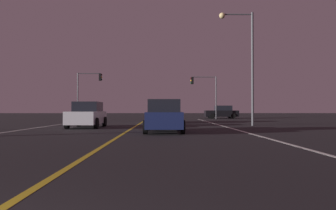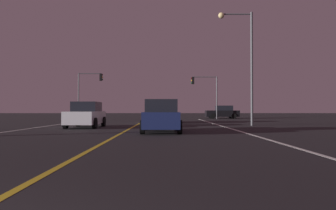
{
  "view_description": "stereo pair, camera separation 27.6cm",
  "coord_description": "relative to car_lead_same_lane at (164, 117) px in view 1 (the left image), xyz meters",
  "views": [
    {
      "loc": [
        1.93,
        -1.35,
        1.19
      ],
      "look_at": [
        2.47,
        29.28,
        1.64
      ],
      "focal_mm": 33.03,
      "sensor_mm": 36.0,
      "label": 1
    },
    {
      "loc": [
        2.21,
        -1.35,
        1.19
      ],
      "look_at": [
        2.47,
        29.28,
        1.64
      ],
      "focal_mm": 33.03,
      "sensor_mm": 36.0,
      "label": 2
    }
  ],
  "objects": [
    {
      "name": "traffic_light_near_left",
      "position": [
        -9.24,
        22.42,
        3.42
      ],
      "size": [
        3.11,
        0.36,
        5.74
      ],
      "color": "#4C4C51",
      "rests_on": "ground"
    },
    {
      "name": "car_oncoming",
      "position": [
        -5.06,
        4.32,
        0.0
      ],
      "size": [
        2.02,
        4.3,
        1.7
      ],
      "rotation": [
        0.0,
        0.0,
        -1.57
      ],
      "color": "black",
      "rests_on": "ground"
    },
    {
      "name": "lane_center_divider",
      "position": [
        -2.0,
        0.53,
        -0.82
      ],
      "size": [
        0.16,
        42.79,
        0.01
      ],
      "primitive_type": "cube",
      "color": "gold",
      "rests_on": "ground"
    },
    {
      "name": "lane_edge_right",
      "position": [
        4.27,
        0.53,
        -0.82
      ],
      "size": [
        0.16,
        42.79,
        0.01
      ],
      "primitive_type": "cube",
      "color": "silver",
      "rests_on": "ground"
    },
    {
      "name": "street_lamp_right_near",
      "position": [
        5.9,
        -5.15,
        3.82
      ],
      "size": [
        2.7,
        0.44,
        7.14
      ],
      "rotation": [
        0.0,
        0.0,
        3.14
      ],
      "color": "#4C4C51",
      "rests_on": "ground"
    },
    {
      "name": "car_crossing_side",
      "position": [
        7.7,
        24.19,
        0.0
      ],
      "size": [
        4.3,
        2.02,
        1.7
      ],
      "rotation": [
        0.0,
        0.0,
        3.14
      ],
      "color": "black",
      "rests_on": "ground"
    },
    {
      "name": "street_lamp_right_far",
      "position": [
        6.01,
        6.45,
        4.5
      ],
      "size": [
        2.56,
        0.44,
        8.39
      ],
      "rotation": [
        0.0,
        0.0,
        3.14
      ],
      "color": "#4C4C51",
      "rests_on": "ground"
    },
    {
      "name": "car_lead_same_lane",
      "position": [
        0.0,
        0.0,
        0.0
      ],
      "size": [
        2.02,
        4.3,
        1.7
      ],
      "rotation": [
        0.0,
        0.0,
        1.57
      ],
      "color": "black",
      "rests_on": "ground"
    },
    {
      "name": "car_ahead_far",
      "position": [
        0.13,
        11.39,
        0.0
      ],
      "size": [
        2.02,
        4.3,
        1.7
      ],
      "rotation": [
        0.0,
        0.0,
        1.57
      ],
      "color": "black",
      "rests_on": "ground"
    },
    {
      "name": "lane_edge_left",
      "position": [
        -8.28,
        0.53,
        -0.82
      ],
      "size": [
        0.16,
        42.79,
        0.01
      ],
      "primitive_type": "cube",
      "color": "silver",
      "rests_on": "ground"
    },
    {
      "name": "traffic_light_near_right",
      "position": [
        5.09,
        22.42,
        3.15
      ],
      "size": [
        3.31,
        0.36,
        5.32
      ],
      "rotation": [
        0.0,
        0.0,
        3.14
      ],
      "color": "#4C4C51",
      "rests_on": "ground"
    }
  ]
}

